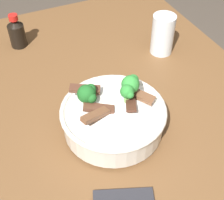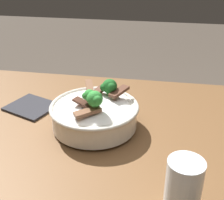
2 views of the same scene
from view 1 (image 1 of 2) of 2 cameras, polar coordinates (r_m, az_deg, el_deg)
The scene contains 4 objects.
dining_table at distance 0.91m, azimuth 3.86°, elevation -9.38°, with size 1.40×0.86×0.81m.
rice_bowl at distance 0.80m, azimuth 0.22°, elevation -2.61°, with size 0.26×0.26×0.15m.
drinking_glass at distance 1.07m, azimuth 8.85°, elevation 11.03°, with size 0.07×0.07×0.13m.
soy_sauce_bottle at distance 1.13m, azimuth -16.38°, elevation 11.28°, with size 0.05×0.05×0.11m.
Camera 1 is at (0.47, -0.28, 1.44)m, focal length 52.11 mm.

